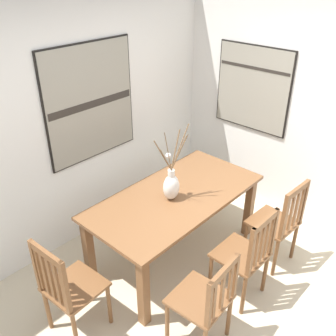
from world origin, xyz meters
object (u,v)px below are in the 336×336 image
object	(u,v)px
chair_0	(247,254)
chair_1	(205,300)
chair_3	(279,222)
centerpiece_vase	(171,185)
chair_2	(68,287)
painting_on_side_wall	(253,88)
dining_table	(176,204)
painting_on_back_wall	(91,103)

from	to	relation	value
chair_0	chair_1	distance (m)	0.64
chair_0	chair_3	xyz separation A→B (m)	(0.61, 0.02, -0.00)
chair_1	centerpiece_vase	bearing A→B (deg)	57.10
chair_2	chair_3	xyz separation A→B (m)	(1.90, -0.82, -0.01)
chair_1	chair_3	size ratio (longest dim) A/B	0.93
chair_3	painting_on_side_wall	distance (m)	1.58
chair_0	chair_2	distance (m)	1.54
chair_1	chair_2	xyz separation A→B (m)	(-0.65, 0.87, 0.03)
dining_table	chair_1	size ratio (longest dim) A/B	1.99
chair_1	chair_0	bearing A→B (deg)	2.57
centerpiece_vase	painting_on_side_wall	world-z (taller)	painting_on_side_wall
centerpiece_vase	painting_on_back_wall	distance (m)	1.18
chair_0	chair_2	bearing A→B (deg)	146.85
painting_on_side_wall	chair_2	bearing A→B (deg)	-177.74
dining_table	chair_0	distance (m)	0.84
dining_table	painting_on_side_wall	distance (m)	1.68
chair_2	dining_table	bearing A→B (deg)	-0.48
chair_1	chair_2	world-z (taller)	chair_2
dining_table	chair_3	distance (m)	1.03
centerpiece_vase	chair_2	size ratio (longest dim) A/B	0.77
centerpiece_vase	chair_3	xyz separation A→B (m)	(0.70, -0.80, -0.41)
chair_0	chair_2	world-z (taller)	chair_2
centerpiece_vase	chair_0	xyz separation A→B (m)	(0.09, -0.82, -0.41)
chair_1	chair_2	size ratio (longest dim) A/B	0.93
chair_1	painting_on_back_wall	distance (m)	2.18
painting_on_back_wall	dining_table	bearing A→B (deg)	-80.90
chair_0	chair_2	size ratio (longest dim) A/B	0.99
chair_0	chair_3	size ratio (longest dim) A/B	0.99
centerpiece_vase	chair_2	bearing A→B (deg)	179.10
chair_3	painting_on_side_wall	world-z (taller)	painting_on_side_wall
chair_0	painting_on_side_wall	bearing A→B (deg)	33.06
centerpiece_vase	chair_0	bearing A→B (deg)	-84.09
centerpiece_vase	chair_2	world-z (taller)	centerpiece_vase
centerpiece_vase	chair_3	distance (m)	1.14
painting_on_back_wall	chair_3	bearing A→B (deg)	-66.76
dining_table	chair_2	xyz separation A→B (m)	(-1.28, 0.01, -0.14)
chair_0	centerpiece_vase	bearing A→B (deg)	95.91
centerpiece_vase	painting_on_side_wall	distance (m)	1.64
chair_1	chair_3	distance (m)	1.25
chair_2	centerpiece_vase	bearing A→B (deg)	-0.90
chair_2	chair_1	bearing A→B (deg)	-53.14
dining_table	chair_1	distance (m)	1.07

